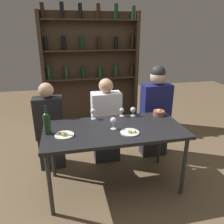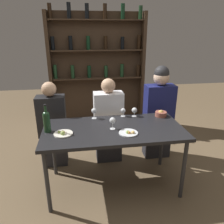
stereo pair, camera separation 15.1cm
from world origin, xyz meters
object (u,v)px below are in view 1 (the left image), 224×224
(wine_glass_1, at_px, (133,110))
(wine_glass_2, at_px, (113,121))
(food_plate_1, at_px, (130,132))
(seated_person_right, at_px, (155,113))
(food_plate_0, at_px, (64,135))
(wine_glass_0, at_px, (122,111))
(seated_person_left, at_px, (50,129))
(snack_bowl, at_px, (159,113))
(seated_person_center, at_px, (106,124))
(wine_bottle, at_px, (47,122))
(wine_glass_3, at_px, (93,112))

(wine_glass_1, height_order, wine_glass_2, wine_glass_2)
(food_plate_1, bearing_deg, wine_glass_2, 136.93)
(seated_person_right, bearing_deg, food_plate_1, -129.08)
(food_plate_0, bearing_deg, wine_glass_2, 5.71)
(wine_glass_0, bearing_deg, seated_person_left, 164.50)
(wine_glass_0, xyz_separation_m, snack_bowl, (0.48, -0.07, -0.04))
(wine_glass_2, height_order, seated_person_center, seated_person_center)
(seated_person_center, distance_m, seated_person_right, 0.73)
(wine_glass_2, bearing_deg, wine_glass_1, 45.58)
(wine_bottle, distance_m, wine_glass_1, 1.08)
(wine_glass_1, bearing_deg, seated_person_right, 32.38)
(snack_bowl, bearing_deg, food_plate_1, -140.05)
(food_plate_0, bearing_deg, wine_glass_1, 24.33)
(wine_glass_1, height_order, seated_person_left, seated_person_left)
(food_plate_1, bearing_deg, wine_glass_0, 85.47)
(wine_glass_2, distance_m, food_plate_0, 0.55)
(wine_bottle, relative_size, seated_person_right, 0.23)
(wine_glass_3, xyz_separation_m, seated_person_center, (0.22, 0.27, -0.29))
(wine_glass_1, height_order, snack_bowl, wine_glass_1)
(wine_glass_2, bearing_deg, snack_bowl, 23.57)
(snack_bowl, bearing_deg, seated_person_left, 167.02)
(wine_bottle, height_order, wine_glass_3, wine_bottle)
(wine_glass_2, distance_m, seated_person_center, 0.68)
(wine_bottle, height_order, seated_person_left, seated_person_left)
(food_plate_1, bearing_deg, snack_bowl, 39.95)
(food_plate_0, relative_size, seated_person_left, 0.17)
(wine_glass_1, height_order, seated_person_center, seated_person_center)
(wine_glass_0, bearing_deg, wine_glass_2, -118.03)
(wine_bottle, bearing_deg, wine_glass_0, 19.67)
(wine_glass_3, bearing_deg, wine_bottle, -149.77)
(wine_glass_2, height_order, snack_bowl, wine_glass_2)
(wine_glass_1, distance_m, snack_bowl, 0.34)
(seated_person_center, bearing_deg, seated_person_right, 0.00)
(wine_bottle, distance_m, food_plate_0, 0.23)
(food_plate_0, relative_size, snack_bowl, 1.39)
(wine_bottle, xyz_separation_m, wine_glass_3, (0.52, 0.31, -0.04))
(wine_bottle, xyz_separation_m, wine_glass_0, (0.89, 0.32, -0.06))
(food_plate_1, xyz_separation_m, seated_person_left, (-0.88, 0.75, -0.22))
(wine_glass_2, height_order, wine_glass_3, wine_glass_2)
(seated_person_left, bearing_deg, wine_glass_0, -15.50)
(food_plate_1, bearing_deg, food_plate_0, 172.73)
(food_plate_0, bearing_deg, seated_person_left, 105.88)
(wine_glass_1, height_order, seated_person_right, seated_person_right)
(wine_glass_3, relative_size, food_plate_0, 0.66)
(wine_glass_3, bearing_deg, wine_glass_1, -0.59)
(wine_glass_0, distance_m, food_plate_1, 0.50)
(wine_glass_0, height_order, seated_person_center, seated_person_center)
(wine_bottle, relative_size, wine_glass_1, 2.67)
(snack_bowl, height_order, seated_person_right, seated_person_right)
(snack_bowl, xyz_separation_m, seated_person_left, (-1.39, 0.32, -0.24))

